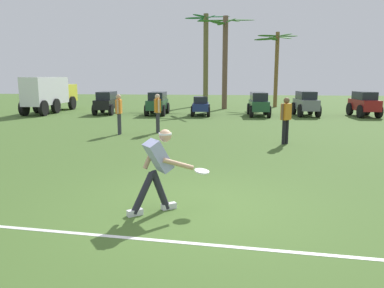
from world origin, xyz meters
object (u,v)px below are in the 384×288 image
frisbee_in_flight (202,171)px  teammate_deep (158,110)px  teammate_midfield (119,110)px  palm_tree_left_of_centre (225,55)px  parked_car_slot_f (364,103)px  palm_tree_far_left (206,54)px  frisbee_thrower (158,166)px  box_truck (50,93)px  palm_tree_right_of_centre (276,59)px  parked_car_slot_e (306,103)px  parked_car_slot_a (107,102)px  parked_car_slot_b (157,102)px  parked_car_slot_d (259,103)px  teammate_near_sideline (286,116)px  parked_car_slot_c (201,106)px

frisbee_in_flight → teammate_deep: (-2.46, 8.51, 0.30)m
teammate_midfield → palm_tree_left_of_centre: 13.01m
parked_car_slot_f → palm_tree_far_left: 12.82m
frisbee_in_flight → palm_tree_left_of_centre: bearing=90.1°
frisbee_thrower → box_truck: (-10.17, 16.66, 0.45)m
parked_car_slot_f → palm_tree_right_of_centre: bearing=124.2°
frisbee_in_flight → box_truck: box_truck is taller
frisbee_thrower → frisbee_in_flight: frisbee_thrower is taller
teammate_deep → parked_car_slot_e: 10.29m
teammate_midfield → palm_tree_left_of_centre: size_ratio=0.25×
teammate_deep → parked_car_slot_a: 8.58m
frisbee_thrower → teammate_deep: teammate_deep is taller
frisbee_in_flight → parked_car_slot_f: (7.93, 15.82, 0.10)m
parked_car_slot_f → palm_tree_far_left: palm_tree_far_left is taller
parked_car_slot_b → palm_tree_right_of_centre: (7.54, 6.46, 2.78)m
frisbee_thrower → frisbee_in_flight: (0.72, 0.28, -0.14)m
parked_car_slot_e → parked_car_slot_d: bearing=-173.8°
parked_car_slot_b → parked_car_slot_e: bearing=1.6°
teammate_near_sideline → teammate_deep: bearing=156.6°
teammate_near_sideline → palm_tree_far_left: palm_tree_far_left is taller
parked_car_slot_d → palm_tree_left_of_centre: palm_tree_left_of_centre is taller
frisbee_thrower → teammate_deep: (-1.74, 8.78, 0.15)m
teammate_midfield → palm_tree_left_of_centre: palm_tree_left_of_centre is taller
parked_car_slot_c → palm_tree_right_of_centre: 8.74m
parked_car_slot_e → palm_tree_right_of_centre: (-1.07, 6.22, 2.76)m
teammate_midfield → palm_tree_right_of_centre: (7.53, 14.15, 2.57)m
parked_car_slot_d → parked_car_slot_f: bearing=2.4°
palm_tree_right_of_centre → teammate_midfield: bearing=-118.0°
parked_car_slot_b → parked_car_slot_c: bearing=-2.6°
palm_tree_right_of_centre → palm_tree_left_of_centre: bearing=-151.0°
parked_car_slot_b → box_truck: 7.06m
palm_tree_left_of_centre → palm_tree_right_of_centre: palm_tree_left_of_centre is taller
frisbee_thrower → parked_car_slot_e: bearing=71.4°
parked_car_slot_f → frisbee_thrower: bearing=-118.2°
teammate_deep → parked_car_slot_c: 7.12m
parked_car_slot_b → parked_car_slot_d: (5.91, -0.06, 0.00)m
parked_car_slot_f → parked_car_slot_b: bearing=-179.1°
parked_car_slot_c → parked_car_slot_b: bearing=177.4°
parked_car_slot_b → box_truck: bearing=173.8°
teammate_deep → box_truck: (-8.43, 7.88, 0.29)m
palm_tree_far_left → palm_tree_left_of_centre: bearing=-67.1°
parked_car_slot_f → box_truck: box_truck is taller
teammate_near_sideline → teammate_midfield: size_ratio=1.00×
teammate_midfield → teammate_deep: bearing=21.8°
frisbee_in_flight → palm_tree_far_left: 24.05m
teammate_deep → parked_car_slot_c: bearing=80.7°
frisbee_thrower → parked_car_slot_b: bearing=101.3°
frisbee_thrower → parked_car_slot_c: bearing=92.1°
parked_car_slot_b → palm_tree_left_of_centre: size_ratio=0.39×
frisbee_in_flight → parked_car_slot_a: (-7.03, 15.77, 0.08)m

